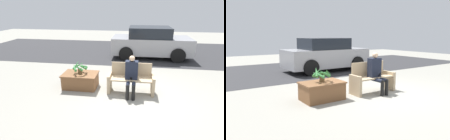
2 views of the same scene
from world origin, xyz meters
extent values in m
plane|color=gray|center=(0.00, 0.00, 0.00)|extent=(30.00, 30.00, 0.00)
cube|color=#2D2D30|center=(0.00, 5.80, 0.00)|extent=(20.00, 6.00, 0.01)
cube|color=tan|center=(-0.81, 0.27, 0.29)|extent=(0.09, 0.51, 0.59)
cube|color=tan|center=(0.55, 0.27, 0.29)|extent=(0.09, 0.51, 0.59)
cube|color=tan|center=(-0.13, 0.27, 0.47)|extent=(1.26, 0.47, 0.04)
cube|color=tan|center=(-0.13, 0.51, 0.70)|extent=(1.26, 0.04, 0.43)
cube|color=black|center=(-0.12, 0.24, 0.77)|extent=(0.38, 0.22, 0.57)
sphere|color=tan|center=(-0.12, 0.22, 1.14)|extent=(0.17, 0.17, 0.17)
cylinder|color=black|center=(-0.21, 0.01, 0.43)|extent=(0.11, 0.44, 0.11)
cylinder|color=black|center=(-0.03, 0.01, 0.43)|extent=(0.11, 0.44, 0.11)
cylinder|color=black|center=(-0.21, -0.21, 0.23)|extent=(0.10, 0.10, 0.47)
cylinder|color=black|center=(-0.03, -0.21, 0.23)|extent=(0.10, 0.10, 0.47)
cube|color=black|center=(-0.12, 0.01, 0.59)|extent=(0.07, 0.09, 0.12)
cube|color=brown|center=(-1.81, 0.44, 0.25)|extent=(1.09, 0.70, 0.49)
cube|color=brown|center=(-1.81, 0.44, 0.47)|extent=(1.14, 0.75, 0.04)
cylinder|color=brown|center=(-1.81, 0.44, 0.58)|extent=(0.14, 0.14, 0.17)
cone|color=#387F3D|center=(-1.64, 0.44, 0.70)|extent=(0.10, 0.37, 0.16)
cone|color=#387F3D|center=(-1.71, 0.57, 0.71)|extent=(0.34, 0.30, 0.18)
cone|color=#387F3D|center=(-1.88, 0.58, 0.74)|extent=(0.36, 0.23, 0.23)
cone|color=#387F3D|center=(-1.95, 0.49, 0.77)|extent=(0.21, 0.35, 0.28)
cone|color=#387F3D|center=(-1.96, 0.35, 0.72)|extent=(0.25, 0.36, 0.19)
cone|color=#387F3D|center=(-1.82, 0.28, 0.75)|extent=(0.35, 0.11, 0.25)
cone|color=#387F3D|center=(-1.70, 0.34, 0.76)|extent=(0.29, 0.32, 0.27)
cube|color=#99999E|center=(0.74, 4.60, 0.65)|extent=(4.02, 1.80, 0.84)
cube|color=black|center=(0.64, 4.60, 1.33)|extent=(2.09, 1.66, 0.52)
cylinder|color=black|center=(1.99, 3.70, 0.35)|extent=(0.71, 0.18, 0.71)
cylinder|color=black|center=(1.99, 5.50, 0.35)|extent=(0.71, 0.18, 0.71)
cylinder|color=black|center=(-0.50, 3.70, 0.35)|extent=(0.71, 0.18, 0.71)
cylinder|color=black|center=(-0.50, 5.50, 0.35)|extent=(0.71, 0.18, 0.71)
camera|label=1|loc=(-0.02, -4.75, 2.59)|focal=28.00mm
camera|label=2|loc=(-4.60, -4.57, 1.73)|focal=35.00mm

